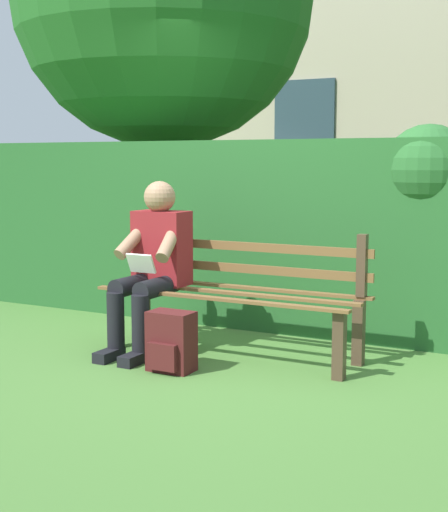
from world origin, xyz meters
name	(u,v)px	position (x,y,z in m)	size (l,w,h in m)	color
ground	(231,356)	(0.00, 0.00, 0.00)	(60.00, 60.00, 0.00)	#477533
park_bench	(236,293)	(0.00, -0.07, 0.42)	(1.82, 0.53, 0.85)	#4C3828
person_seated	(152,262)	(0.56, 0.10, 0.62)	(0.44, 0.73, 1.17)	maroon
hedge_backdrop	(246,227)	(0.43, -1.08, 0.77)	(5.05, 0.78, 1.57)	#265B28
tree	(157,6)	(2.15, -2.43, 2.92)	(3.26, 3.10, 4.54)	brown
backpack	(171,342)	(0.16, 0.50, 0.18)	(0.28, 0.25, 0.38)	#4C1919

